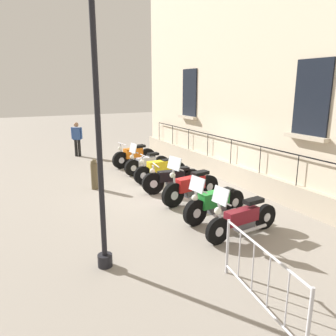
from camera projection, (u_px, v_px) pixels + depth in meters
name	position (u px, v px, depth m)	size (l,w,h in m)	color
ground_plane	(177.00, 190.00, 10.81)	(60.00, 60.00, 0.00)	gray
building_facade	(245.00, 67.00, 10.94)	(0.82, 13.98, 8.13)	beige
motorcycle_orange	(134.00, 156.00, 13.89)	(1.99, 0.74, 1.05)	black
motorcycle_silver	(147.00, 164.00, 12.73)	(1.90, 0.57, 1.25)	black
motorcycle_yellow	(160.00, 169.00, 11.71)	(2.06, 0.71, 1.01)	black
motorcycle_black	(173.00, 179.00, 10.56)	(2.03, 0.66, 0.96)	black
motorcycle_red	(191.00, 187.00, 9.60)	(2.06, 0.66, 1.45)	black
motorcycle_green	(215.00, 203.00, 8.38)	(1.99, 0.60, 1.22)	black
motorcycle_maroon	(242.00, 219.00, 7.44)	(2.10, 0.54, 1.28)	black
lamppost	(98.00, 120.00, 5.61)	(0.31, 0.31, 5.18)	black
crowd_barrier	(260.00, 276.00, 4.96)	(0.38, 2.13, 1.05)	#B7B7BF
bollard	(94.00, 174.00, 10.84)	(0.23, 0.23, 1.02)	brown
pedestrian_standing	(77.00, 137.00, 15.77)	(0.48, 0.36, 1.65)	black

